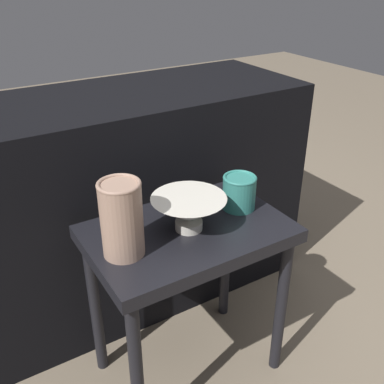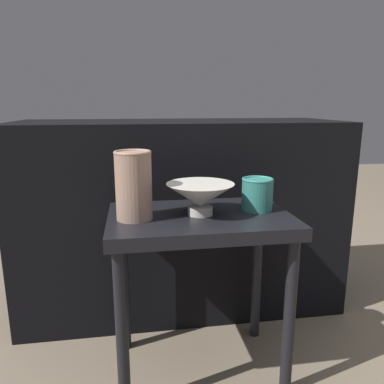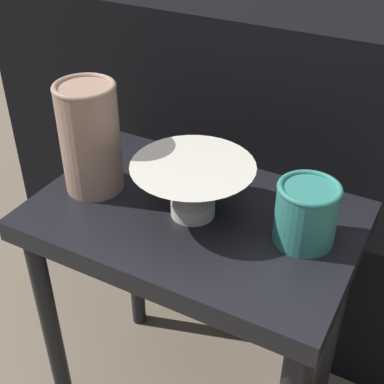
# 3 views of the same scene
# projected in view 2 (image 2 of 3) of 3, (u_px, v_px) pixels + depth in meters

# --- Properties ---
(ground_plane) EXTENTS (8.00, 8.00, 0.00)m
(ground_plane) POSITION_uv_depth(u_px,v_px,m) (199.00, 367.00, 1.30)
(ground_plane) COLOR #7F705B
(table) EXTENTS (0.57, 0.37, 0.55)m
(table) POSITION_uv_depth(u_px,v_px,m) (200.00, 240.00, 1.19)
(table) COLOR black
(table) RESTS_ON ground_plane
(couch_backdrop) EXTENTS (1.36, 0.50, 0.82)m
(couch_backdrop) POSITION_uv_depth(u_px,v_px,m) (181.00, 214.00, 1.66)
(couch_backdrop) COLOR black
(couch_backdrop) RESTS_ON ground_plane
(bowl) EXTENTS (0.21, 0.21, 0.10)m
(bowl) POSITION_uv_depth(u_px,v_px,m) (199.00, 196.00, 1.15)
(bowl) COLOR silver
(bowl) RESTS_ON table
(vase_textured_left) EXTENTS (0.11, 0.11, 0.21)m
(vase_textured_left) POSITION_uv_depth(u_px,v_px,m) (134.00, 185.00, 1.10)
(vase_textured_left) COLOR tan
(vase_textured_left) RESTS_ON table
(vase_colorful_right) EXTENTS (0.10, 0.10, 0.11)m
(vase_colorful_right) POSITION_uv_depth(u_px,v_px,m) (257.00, 193.00, 1.20)
(vase_colorful_right) COLOR teal
(vase_colorful_right) RESTS_ON table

